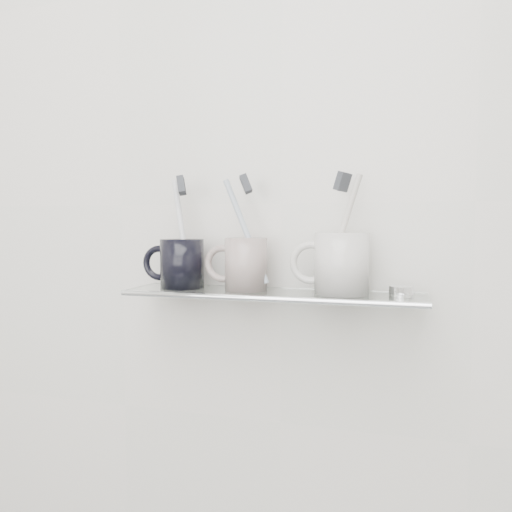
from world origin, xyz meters
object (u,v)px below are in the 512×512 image
at_px(mug_left, 182,264).
at_px(shelf_glass, 272,294).
at_px(mug_center, 246,264).
at_px(mug_right, 342,263).

bearing_deg(mug_left, shelf_glass, -21.35).
bearing_deg(mug_center, shelf_glass, 1.79).
height_order(shelf_glass, mug_right, mug_right).
bearing_deg(mug_center, mug_left, -172.24).
distance_m(mug_center, mug_right, 0.16).
bearing_deg(mug_left, mug_center, -19.63).
height_order(mug_left, mug_right, mug_right).
relative_size(mug_left, mug_right, 0.87).
distance_m(shelf_glass, mug_left, 0.17).
xyz_separation_m(shelf_glass, mug_right, (0.11, 0.00, 0.05)).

